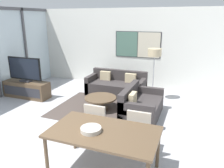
% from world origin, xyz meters
% --- Properties ---
extents(wall_back, '(7.95, 0.09, 2.80)m').
position_xyz_m(wall_back, '(0.01, 5.47, 1.41)').
color(wall_back, silver).
rests_on(wall_back, ground_plane).
extents(area_rug, '(2.51, 2.11, 0.01)m').
position_xyz_m(area_rug, '(-0.03, 3.02, 0.00)').
color(area_rug, '#473D38').
rests_on(area_rug, ground_plane).
extents(tv_console, '(1.51, 0.49, 0.52)m').
position_xyz_m(tv_console, '(-2.64, 3.06, 0.26)').
color(tv_console, brown).
rests_on(tv_console, ground_plane).
extents(television, '(1.21, 0.20, 0.78)m').
position_xyz_m(television, '(-2.64, 3.06, 0.91)').
color(television, '#2D2D33').
rests_on(television, tv_console).
extents(sofa_main, '(1.90, 0.87, 0.77)m').
position_xyz_m(sofa_main, '(-0.03, 4.37, 0.27)').
color(sofa_main, '#383333').
rests_on(sofa_main, ground_plane).
extents(sofa_side, '(0.87, 1.45, 0.77)m').
position_xyz_m(sofa_side, '(1.09, 2.95, 0.27)').
color(sofa_side, '#383333').
rests_on(sofa_side, ground_plane).
extents(coffee_table, '(0.88, 0.88, 0.35)m').
position_xyz_m(coffee_table, '(-0.03, 3.02, 0.26)').
color(coffee_table, brown).
rests_on(coffee_table, ground_plane).
extents(dining_table, '(1.73, 0.98, 0.76)m').
position_xyz_m(dining_table, '(1.07, 0.63, 0.69)').
color(dining_table, brown).
rests_on(dining_table, ground_plane).
extents(dining_chair_left, '(0.46, 0.46, 0.91)m').
position_xyz_m(dining_chair_left, '(0.65, 1.32, 0.51)').
color(dining_chair_left, '#B2A899').
rests_on(dining_chair_left, ground_plane).
extents(dining_chair_centre, '(0.46, 0.46, 0.91)m').
position_xyz_m(dining_chair_centre, '(1.49, 1.34, 0.51)').
color(dining_chair_centre, '#B2A899').
rests_on(dining_chair_centre, ground_plane).
extents(fruit_bowl, '(0.33, 0.33, 0.07)m').
position_xyz_m(fruit_bowl, '(0.89, 0.55, 0.80)').
color(fruit_bowl, '#B7B2A8').
rests_on(fruit_bowl, dining_table).
extents(floor_lamp, '(0.40, 0.40, 1.60)m').
position_xyz_m(floor_lamp, '(1.19, 4.24, 1.39)').
color(floor_lamp, '#2D2D33').
rests_on(floor_lamp, ground_plane).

